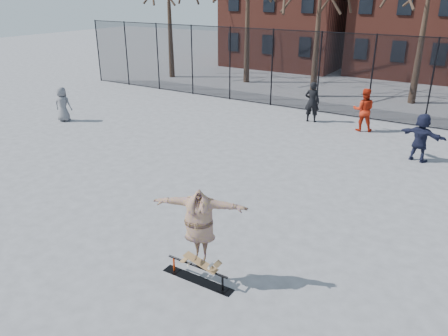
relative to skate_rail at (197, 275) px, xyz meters
The scene contains 9 objects.
ground 2.37m from the skate_rail, 131.02° to the left, with size 100.00×100.00×0.00m, color slate.
skate_rail is the anchor object (origin of this frame).
skateboard 0.30m from the skate_rail, ahead, with size 0.87×0.21×0.10m, color olive, non-canonical shape.
skater 1.14m from the skate_rail, ahead, with size 1.97×0.53×1.60m, color #453380.
bystander_grey 14.29m from the skate_rail, 151.60° to the left, with size 0.80×0.52×1.63m, color slate.
bystander_black 13.21m from the skate_rail, 100.96° to the left, with size 0.70×0.46×1.91m, color black.
bystander_red 12.80m from the skate_rail, 90.22° to the left, with size 0.92×0.72×1.90m, color red.
bystander_navy 10.56m from the skate_rail, 74.90° to the left, with size 1.66×0.53×1.79m, color #1B1E36.
fence 14.99m from the skate_rail, 96.06° to the left, with size 34.03×0.07×4.00m.
Camera 1 is at (6.19, -8.14, 5.85)m, focal length 35.00 mm.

